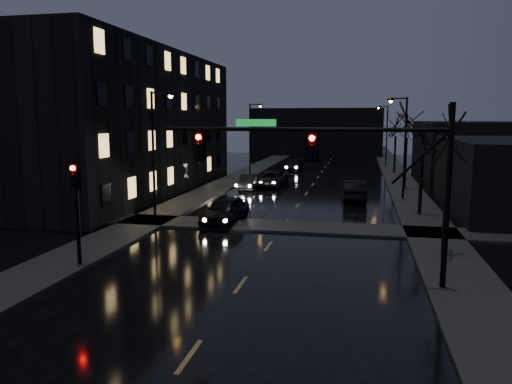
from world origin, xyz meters
The scene contains 21 objects.
sidewalk_left centered at (-8.50, 35.00, 0.06)m, with size 3.00×140.00×0.12m, color #2D2D2B.
sidewalk_right centered at (8.50, 35.00, 0.06)m, with size 3.00×140.00×0.12m, color #2D2D2B.
sidewalk_cross centered at (0.00, 18.50, 0.06)m, with size 40.00×3.00×0.12m, color #2D2D2B.
apartment_block centered at (-16.50, 30.00, 6.00)m, with size 12.00×30.00×12.00m, color black.
commercial_right_far centered at (17.00, 48.00, 3.00)m, with size 12.00×18.00×6.00m, color black.
far_block centered at (-3.00, 78.00, 4.00)m, with size 22.00×10.00×8.00m, color black.
signal_mast centered at (3.85, 9.00, 4.87)m, with size 11.11×0.41×7.00m.
signal_pole_left centered at (-7.50, 8.99, 3.01)m, with size 0.35×0.41×4.53m.
tree_near centered at (8.40, 14.00, 6.22)m, with size 3.52×3.52×8.08m.
tree_mid_a centered at (8.40, 24.00, 5.83)m, with size 3.30×3.30×7.58m.
tree_mid_b centered at (8.40, 36.00, 6.61)m, with size 3.74×3.74×8.59m.
tree_far centered at (8.40, 50.00, 6.06)m, with size 3.43×3.43×7.88m.
streetlight_l_near centered at (-7.58, 18.00, 4.77)m, with size 1.53×0.28×8.00m.
streetlight_l_far centered at (-7.58, 45.00, 4.77)m, with size 1.53×0.28×8.00m.
streetlight_r_mid centered at (7.58, 30.00, 4.77)m, with size 1.53×0.28×8.00m.
streetlight_r_far centered at (7.58, 58.00, 4.77)m, with size 1.53×0.28×8.00m.
oncoming_car_a centered at (-3.59, 18.84, 0.83)m, with size 1.96×4.87×1.66m, color black.
oncoming_car_b centered at (-5.37, 33.35, 0.67)m, with size 1.43×4.09×1.35m, color black.
oncoming_car_c centered at (-3.66, 35.68, 0.70)m, with size 2.32×5.04×1.40m, color black.
oncoming_car_d centered at (-3.47, 50.05, 0.69)m, with size 1.92×4.73×1.37m, color black.
lead_car centered at (4.04, 29.14, 0.81)m, with size 1.71×4.92×1.62m, color black.
Camera 1 is at (4.39, -10.14, 6.46)m, focal length 35.00 mm.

